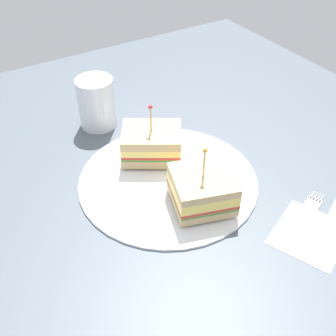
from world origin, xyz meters
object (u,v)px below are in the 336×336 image
at_px(sandwich_half_front, 152,143).
at_px(sandwich_half_back, 202,189).
at_px(plate, 168,179).
at_px(knife, 330,224).
at_px(drink_glass, 97,106).
at_px(napkin, 310,234).
at_px(fork, 308,211).

bearing_deg(sandwich_half_front, sandwich_half_back, 2.96).
xyz_separation_m(plate, sandwich_half_back, (0.07, 0.01, 0.03)).
height_order(plate, sandwich_half_back, sandwich_half_back).
relative_size(plate, sandwich_half_back, 2.66).
bearing_deg(knife, sandwich_half_back, -133.43).
relative_size(drink_glass, napkin, 0.93).
relative_size(sandwich_half_front, sandwich_half_back, 1.13).
bearing_deg(drink_glass, sandwich_half_front, 13.20).
bearing_deg(drink_glass, fork, 24.12).
relative_size(sandwich_half_front, knife, 0.98).
distance_m(sandwich_half_back, drink_glass, 0.29).
relative_size(sandwich_half_back, knife, 0.87).
distance_m(plate, sandwich_half_front, 0.07).
bearing_deg(fork, napkin, -42.09).
xyz_separation_m(sandwich_half_front, fork, (0.23, 0.14, -0.03)).
relative_size(plate, fork, 2.39).
bearing_deg(plate, sandwich_half_front, 173.89).
bearing_deg(napkin, sandwich_half_back, -142.39).
xyz_separation_m(drink_glass, knife, (0.41, 0.18, -0.04)).
xyz_separation_m(plate, drink_glass, (-0.21, -0.03, 0.04)).
xyz_separation_m(sandwich_half_front, drink_glass, (-0.15, -0.03, 0.01)).
distance_m(sandwich_half_front, fork, 0.27).
xyz_separation_m(fork, knife, (0.04, 0.01, 0.00)).
height_order(sandwich_half_front, fork, sandwich_half_front).
bearing_deg(knife, fork, -165.73).
xyz_separation_m(drink_glass, fork, (0.38, 0.17, -0.04)).
distance_m(drink_glass, fork, 0.42).
height_order(plate, fork, plate).
bearing_deg(plate, fork, 40.19).
bearing_deg(sandwich_half_back, napkin, 37.61).
bearing_deg(plate, napkin, 29.16).
height_order(sandwich_half_front, napkin, sandwich_half_front).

